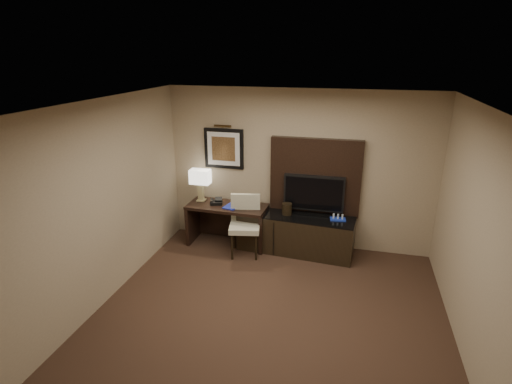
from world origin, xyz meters
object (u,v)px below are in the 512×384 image
(table_lamp, at_px, (201,186))
(ice_bucket, at_px, (287,209))
(desk, at_px, (228,225))
(desk_chair, at_px, (245,226))
(credenza, at_px, (295,234))
(tv, at_px, (314,193))
(desk_phone, at_px, (216,201))
(minibar_tray, at_px, (338,217))

(table_lamp, bearing_deg, ice_bucket, -3.05)
(desk, relative_size, desk_chair, 1.34)
(credenza, distance_m, tv, 0.76)
(desk, relative_size, credenza, 0.71)
(tv, bearing_deg, table_lamp, -177.58)
(desk_phone, bearing_deg, table_lamp, 147.57)
(table_lamp, relative_size, minibar_tray, 2.22)
(desk, relative_size, ice_bucket, 7.23)
(ice_bucket, bearing_deg, desk_chair, -153.25)
(credenza, relative_size, ice_bucket, 10.18)
(desk_chair, relative_size, table_lamp, 1.86)
(desk_chair, bearing_deg, ice_bucket, 15.33)
(minibar_tray, bearing_deg, desk_chair, -168.85)
(desk_chair, relative_size, desk_phone, 5.00)
(ice_bucket, bearing_deg, tv, 21.81)
(table_lamp, distance_m, ice_bucket, 1.58)
(desk, height_order, desk_phone, desk_phone)
(tv, height_order, table_lamp, tv)
(desk, bearing_deg, table_lamp, 170.35)
(tv, distance_m, table_lamp, 1.98)
(desk_chair, distance_m, minibar_tray, 1.53)
(credenza, height_order, tv, tv)
(desk_chair, height_order, desk_phone, desk_chair)
(desk_phone, height_order, ice_bucket, ice_bucket)
(desk, distance_m, ice_bucket, 1.11)
(desk_chair, xyz_separation_m, desk_phone, (-0.60, 0.32, 0.27))
(desk, bearing_deg, credenza, 2.02)
(credenza, bearing_deg, desk_chair, -154.95)
(desk_phone, bearing_deg, credenza, -17.31)
(table_lamp, height_order, ice_bucket, table_lamp)
(table_lamp, bearing_deg, desk, -11.67)
(desk_chair, distance_m, table_lamp, 1.12)
(desk, distance_m, credenza, 1.20)
(desk_chair, distance_m, ice_bucket, 0.76)
(credenza, xyz_separation_m, tv, (0.26, 0.19, 0.69))
(tv, relative_size, desk_phone, 4.88)
(ice_bucket, bearing_deg, desk_phone, -179.69)
(desk, distance_m, desk_phone, 0.46)
(credenza, xyz_separation_m, table_lamp, (-1.72, 0.11, 0.68))
(table_lamp, bearing_deg, desk_phone, -15.80)
(desk, height_order, tv, tv)
(tv, bearing_deg, desk, -172.58)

